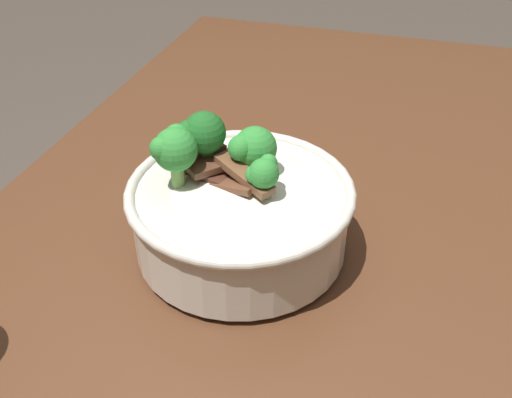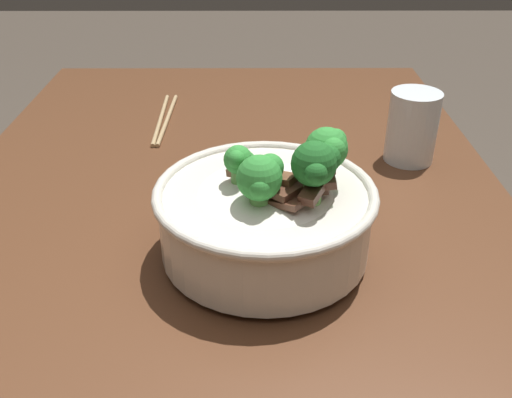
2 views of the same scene
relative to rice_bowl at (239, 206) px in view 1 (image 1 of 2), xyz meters
The scene contains 2 objects.
dining_table 0.21m from the rice_bowl, 64.40° to the right, with size 1.43×0.77×0.82m.
rice_bowl is the anchor object (origin of this frame).
Camera 1 is at (-0.50, -0.11, 1.25)m, focal length 40.30 mm.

